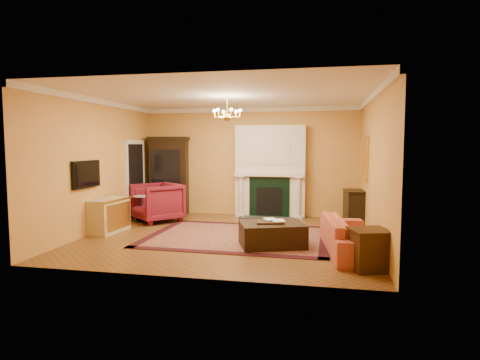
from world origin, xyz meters
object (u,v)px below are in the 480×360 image
(end_table, at_px, (369,251))
(leather_ottoman, at_px, (272,234))
(china_cabinet, at_px, (169,177))
(console_table, at_px, (354,208))
(wingback_armchair, at_px, (157,201))
(pedestal_table, at_px, (141,207))
(commode, at_px, (109,215))
(coral_sofa, at_px, (351,230))

(end_table, height_order, leather_ottoman, end_table)
(china_cabinet, relative_size, console_table, 2.50)
(end_table, relative_size, leather_ottoman, 0.52)
(china_cabinet, xyz_separation_m, wingback_armchair, (0.13, -1.19, -0.51))
(end_table, relative_size, console_table, 0.74)
(china_cabinet, height_order, pedestal_table, china_cabinet)
(leather_ottoman, bearing_deg, wingback_armchair, 129.37)
(wingback_armchair, bearing_deg, china_cabinet, 137.73)
(wingback_armchair, distance_m, commode, 1.52)
(wingback_armchair, distance_m, coral_sofa, 5.15)
(wingback_armchair, xyz_separation_m, coral_sofa, (4.68, -2.14, -0.12))
(coral_sofa, distance_m, console_table, 2.63)
(pedestal_table, xyz_separation_m, commode, (-0.16, -1.29, -0.01))
(china_cabinet, bearing_deg, coral_sofa, -41.74)
(commode, relative_size, coral_sofa, 0.47)
(wingback_armchair, bearing_deg, commode, -70.44)
(console_table, bearing_deg, commode, -167.57)
(commode, bearing_deg, china_cabinet, 85.26)
(commode, xyz_separation_m, leather_ottoman, (3.77, -0.56, -0.14))
(pedestal_table, distance_m, commode, 1.30)
(coral_sofa, relative_size, leather_ottoman, 1.82)
(china_cabinet, height_order, console_table, china_cabinet)
(coral_sofa, distance_m, leather_ottoman, 1.50)
(pedestal_table, relative_size, coral_sofa, 0.31)
(china_cabinet, relative_size, wingback_armchair, 1.93)
(china_cabinet, relative_size, leather_ottoman, 1.75)
(wingback_armchair, relative_size, coral_sofa, 0.50)
(wingback_armchair, distance_m, end_table, 5.80)
(china_cabinet, distance_m, commode, 2.72)
(pedestal_table, height_order, commode, commode)
(pedestal_table, relative_size, leather_ottoman, 0.56)
(pedestal_table, height_order, console_table, console_table)
(pedestal_table, bearing_deg, china_cabinet, 77.81)
(leather_ottoman, bearing_deg, end_table, -53.68)
(pedestal_table, bearing_deg, coral_sofa, -21.80)
(wingback_armchair, xyz_separation_m, end_table, (4.88, -3.12, -0.24))
(commode, bearing_deg, coral_sofa, -3.09)
(pedestal_table, distance_m, leather_ottoman, 4.06)
(pedestal_table, xyz_separation_m, leather_ottoman, (3.61, -1.85, -0.15))
(end_table, xyz_separation_m, leather_ottoman, (-1.68, 1.16, -0.07))
(wingback_armchair, relative_size, pedestal_table, 1.62)
(console_table, bearing_deg, leather_ottoman, -131.83)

